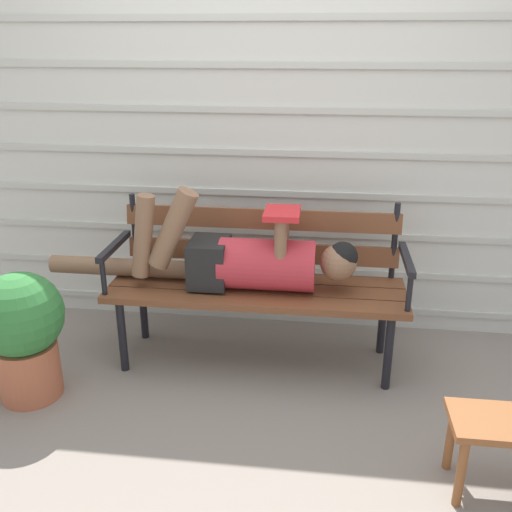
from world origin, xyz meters
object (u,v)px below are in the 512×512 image
reclining_person (241,259)px  potted_plant (23,330)px  park_bench (258,275)px  footstool (505,435)px

reclining_person → potted_plant: reclining_person is taller
potted_plant → park_bench: bearing=25.9°
reclining_person → potted_plant: size_ratio=2.56×
reclining_person → park_bench: bearing=40.6°
footstool → potted_plant: potted_plant is taller
reclining_person → potted_plant: (-1.01, -0.46, -0.24)m
reclining_person → potted_plant: 1.13m
park_bench → potted_plant: size_ratio=2.40×
potted_plant → reclining_person: bearing=24.5°
potted_plant → footstool: bearing=-10.1°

